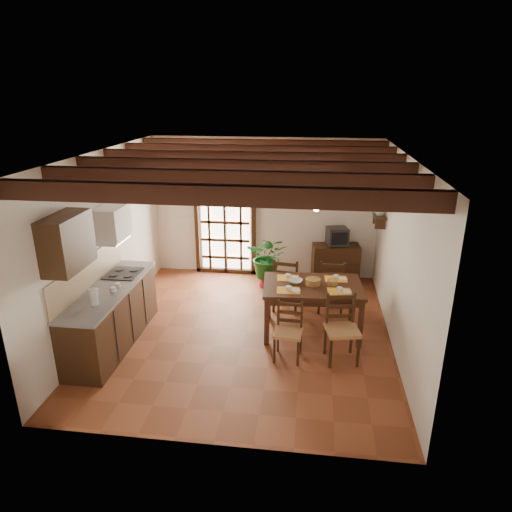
% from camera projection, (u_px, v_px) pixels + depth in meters
% --- Properties ---
extents(ground_plane, '(5.00, 5.00, 0.00)m').
position_uv_depth(ground_plane, '(247.00, 331.00, 7.32)').
color(ground_plane, brown).
extents(room_shell, '(4.52, 5.02, 2.81)m').
position_uv_depth(room_shell, '(246.00, 222.00, 6.69)').
color(room_shell, silver).
rests_on(room_shell, ground_plane).
extents(ceiling_beams, '(4.50, 4.34, 0.20)m').
position_uv_depth(ceiling_beams, '(245.00, 162.00, 6.39)').
color(ceiling_beams, black).
rests_on(ceiling_beams, room_shell).
extents(french_door, '(1.26, 0.11, 2.32)m').
position_uv_depth(french_door, '(225.00, 219.00, 9.28)').
color(french_door, white).
rests_on(french_door, ground_plane).
extents(kitchen_counter, '(0.64, 2.25, 1.38)m').
position_uv_depth(kitchen_counter, '(112.00, 315.00, 6.83)').
color(kitchen_counter, '#301D0F').
rests_on(kitchen_counter, ground_plane).
extents(upper_cabinet, '(0.35, 0.80, 0.70)m').
position_uv_depth(upper_cabinet, '(67.00, 242.00, 5.72)').
color(upper_cabinet, '#301D0F').
rests_on(upper_cabinet, room_shell).
extents(range_hood, '(0.38, 0.60, 0.54)m').
position_uv_depth(range_hood, '(112.00, 224.00, 6.92)').
color(range_hood, white).
rests_on(range_hood, room_shell).
extents(counter_items, '(0.50, 1.43, 0.25)m').
position_uv_depth(counter_items, '(111.00, 283.00, 6.74)').
color(counter_items, black).
rests_on(counter_items, kitchen_counter).
extents(dining_table, '(1.58, 1.08, 0.82)m').
position_uv_depth(dining_table, '(313.00, 291.00, 7.06)').
color(dining_table, '#3B1F13').
rests_on(dining_table, ground_plane).
extents(chair_near_left, '(0.42, 0.40, 0.84)m').
position_uv_depth(chair_near_left, '(288.00, 342.00, 6.51)').
color(chair_near_left, '#AD7849').
rests_on(chair_near_left, ground_plane).
extents(chair_near_right, '(0.52, 0.51, 0.97)m').
position_uv_depth(chair_near_right, '(341.00, 341.00, 6.46)').
color(chair_near_right, '#AD7849').
rests_on(chair_near_right, ground_plane).
extents(chair_far_left, '(0.51, 0.49, 0.98)m').
position_uv_depth(chair_far_left, '(287.00, 293.00, 7.95)').
color(chair_far_left, '#AD7849').
rests_on(chair_far_left, ground_plane).
extents(chair_far_right, '(0.46, 0.44, 0.97)m').
position_uv_depth(chair_far_right, '(331.00, 295.00, 7.91)').
color(chair_far_right, '#AD7849').
rests_on(chair_far_right, ground_plane).
extents(table_setting, '(1.10, 0.74, 0.10)m').
position_uv_depth(table_setting, '(313.00, 278.00, 6.99)').
color(table_setting, yellow).
rests_on(table_setting, dining_table).
extents(table_bowl, '(0.26, 0.26, 0.05)m').
position_uv_depth(table_bowl, '(295.00, 281.00, 7.08)').
color(table_bowl, white).
rests_on(table_bowl, dining_table).
extents(sideboard, '(0.96, 0.53, 0.77)m').
position_uv_depth(sideboard, '(335.00, 264.00, 9.08)').
color(sideboard, '#301D0F').
rests_on(sideboard, ground_plane).
extents(crt_tv, '(0.46, 0.44, 0.33)m').
position_uv_depth(crt_tv, '(337.00, 236.00, 8.87)').
color(crt_tv, black).
rests_on(crt_tv, sideboard).
extents(fuse_box, '(0.25, 0.03, 0.32)m').
position_uv_depth(fuse_box, '(341.00, 194.00, 8.84)').
color(fuse_box, white).
rests_on(fuse_box, room_shell).
extents(plant_pot, '(0.36, 0.36, 0.22)m').
position_uv_depth(plant_pot, '(268.00, 280.00, 8.98)').
color(plant_pot, maroon).
rests_on(plant_pot, ground_plane).
extents(potted_plant, '(2.16, 1.89, 2.25)m').
position_uv_depth(potted_plant, '(268.00, 259.00, 8.82)').
color(potted_plant, '#144C19').
rests_on(potted_plant, ground_plane).
extents(wall_shelf, '(0.20, 0.42, 0.20)m').
position_uv_depth(wall_shelf, '(379.00, 219.00, 8.03)').
color(wall_shelf, '#301D0F').
rests_on(wall_shelf, room_shell).
extents(shelf_vase, '(0.15, 0.15, 0.15)m').
position_uv_depth(shelf_vase, '(380.00, 211.00, 7.98)').
color(shelf_vase, '#B2BFB2').
rests_on(shelf_vase, wall_shelf).
extents(shelf_flowers, '(0.14, 0.14, 0.36)m').
position_uv_depth(shelf_flowers, '(381.00, 199.00, 7.91)').
color(shelf_flowers, yellow).
rests_on(shelf_flowers, shelf_vase).
extents(framed_picture, '(0.03, 0.32, 0.32)m').
position_uv_depth(framed_picture, '(387.00, 188.00, 7.83)').
color(framed_picture, brown).
rests_on(framed_picture, room_shell).
extents(pendant_lamp, '(0.36, 0.36, 0.84)m').
position_uv_depth(pendant_lamp, '(317.00, 204.00, 6.69)').
color(pendant_lamp, black).
rests_on(pendant_lamp, room_shell).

